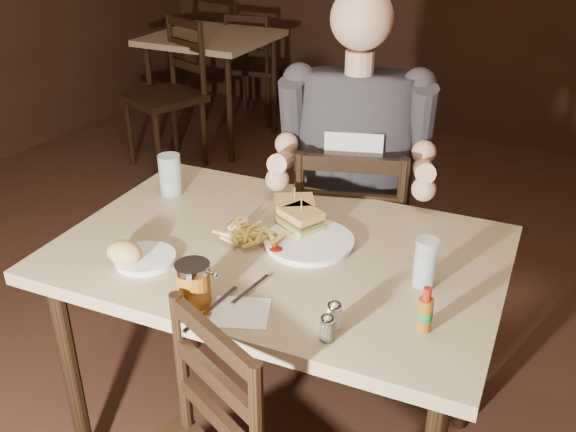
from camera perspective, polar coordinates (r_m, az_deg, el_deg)
The scene contains 23 objects.
room_shell at distance 1.42m, azimuth -4.96°, elevation 15.33°, with size 7.00×7.00×7.00m.
main_table at distance 1.88m, azimuth -0.77°, elevation -4.88°, with size 1.33×0.97×0.77m.
bg_table at distance 4.66m, azimuth -6.77°, elevation 14.62°, with size 0.85×0.85×0.77m.
chair_far at distance 2.46m, azimuth 5.54°, elevation -2.90°, with size 0.42×0.46×0.92m, color black, non-canonical shape.
bg_chair_far at distance 5.15m, azimuth -2.91°, elevation 13.10°, with size 0.39×0.43×0.85m, color black, non-canonical shape.
bg_chair_near at distance 4.29m, azimuth -11.02°, elevation 10.36°, with size 0.44×0.48×0.95m, color black, non-canonical shape.
diner at distance 2.21m, azimuth 6.01°, elevation 7.43°, with size 0.55×0.43×0.94m, color #313035, non-canonical shape.
dinner_plate at distance 1.85m, azimuth 1.87°, elevation -2.40°, with size 0.25×0.25×0.01m, color white.
sandwich_left at distance 1.88m, azimuth 1.20°, elevation 0.19°, with size 0.11×0.09×0.10m, color tan, non-canonical shape.
sandwich_right at distance 1.95m, azimuth 0.59°, elevation 1.25°, with size 0.12×0.10×0.10m, color tan, non-canonical shape.
fries_pile at distance 1.84m, azimuth -3.36°, elevation -1.64°, with size 0.23×0.16×0.04m, color #E0C35C, non-canonical shape.
ketchup_dollop at distance 1.79m, azimuth -1.07°, elevation -2.97°, with size 0.04×0.04×0.01m, color maroon.
glass_left at distance 2.17m, azimuth -10.43°, elevation 3.64°, with size 0.07×0.07×0.14m, color silver.
glass_right at distance 1.67m, azimuth 12.11°, elevation -4.09°, with size 0.06×0.06×0.13m, color silver.
hot_sauce at distance 1.52m, azimuth 12.11°, elevation -8.10°, with size 0.04×0.04×0.12m, color #874A0F, non-canonical shape.
salt_shaker at distance 1.51m, azimuth 4.13°, elevation -8.80°, with size 0.04×0.04×0.07m, color white, non-canonical shape.
pepper_shaker at distance 1.47m, azimuth 3.51°, elevation -9.91°, with size 0.03×0.03×0.06m, color #38332D, non-canonical shape.
syrup_dispenser at distance 1.59m, azimuth -8.40°, elevation -5.98°, with size 0.09×0.09×0.11m, color #874A0F, non-canonical shape.
napkin at distance 1.58m, azimuth -4.24°, elevation -8.55°, with size 0.14×0.13×0.00m, color white.
knife at distance 1.59m, azimuth -6.81°, elevation -8.18°, with size 0.01×0.21×0.01m, color silver.
fork at distance 1.65m, azimuth -3.32°, elevation -6.50°, with size 0.01×0.15×0.00m, color silver.
side_plate at distance 1.81m, azimuth -12.57°, elevation -3.82°, with size 0.16×0.16×0.01m, color white.
bread_roll at distance 1.79m, azimuth -14.35°, elevation -3.12°, with size 0.10×0.08×0.06m, color tan.
Camera 1 is at (0.80, -1.14, 1.69)m, focal length 40.00 mm.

